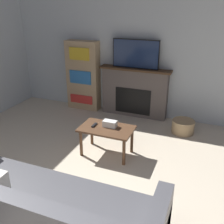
# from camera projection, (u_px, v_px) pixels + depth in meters

# --- Properties ---
(wall_back) EXTENTS (6.99, 0.06, 2.70)m
(wall_back) POSITION_uv_depth(u_px,v_px,m) (146.00, 53.00, 5.33)
(wall_back) COLOR silver
(wall_back) RESTS_ON ground_plane
(fireplace) EXTENTS (1.50, 0.28, 1.05)m
(fireplace) POSITION_uv_depth(u_px,v_px,m) (134.00, 92.00, 5.59)
(fireplace) COLOR #605651
(fireplace) RESTS_ON ground_plane
(tv) EXTENTS (0.97, 0.03, 0.58)m
(tv) POSITION_uv_depth(u_px,v_px,m) (136.00, 54.00, 5.25)
(tv) COLOR black
(tv) RESTS_ON fireplace
(couch) EXTENTS (2.48, 0.97, 0.84)m
(couch) POSITION_uv_depth(u_px,v_px,m) (42.00, 215.00, 2.71)
(couch) COLOR #4C4C51
(couch) RESTS_ON ground_plane
(coffee_table) EXTENTS (0.85, 0.52, 0.47)m
(coffee_table) POSITION_uv_depth(u_px,v_px,m) (107.00, 132.00, 4.18)
(coffee_table) COLOR brown
(coffee_table) RESTS_ON ground_plane
(tissue_box) EXTENTS (0.22, 0.12, 0.10)m
(tissue_box) POSITION_uv_depth(u_px,v_px,m) (110.00, 124.00, 4.18)
(tissue_box) COLOR white
(tissue_box) RESTS_ON coffee_table
(remote_control) EXTENTS (0.04, 0.15, 0.02)m
(remote_control) POSITION_uv_depth(u_px,v_px,m) (94.00, 125.00, 4.22)
(remote_control) COLOR black
(remote_control) RESTS_ON coffee_table
(bookshelf) EXTENTS (0.74, 0.29, 1.54)m
(bookshelf) POSITION_uv_depth(u_px,v_px,m) (83.00, 76.00, 5.88)
(bookshelf) COLOR tan
(bookshelf) RESTS_ON ground_plane
(storage_basket) EXTENTS (0.42, 0.42, 0.25)m
(storage_basket) POSITION_uv_depth(u_px,v_px,m) (183.00, 127.00, 4.98)
(storage_basket) COLOR tan
(storage_basket) RESTS_ON ground_plane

